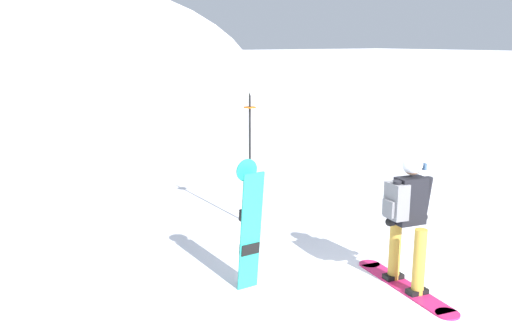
{
  "coord_description": "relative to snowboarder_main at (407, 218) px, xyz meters",
  "views": [
    {
      "loc": [
        -4.67,
        -4.17,
        3.03
      ],
      "look_at": [
        0.18,
        3.28,
        1.0
      ],
      "focal_mm": 39.37,
      "sensor_mm": 36.0,
      "label": 1
    }
  ],
  "objects": [
    {
      "name": "piste_marker_near",
      "position": [
        -0.27,
        3.14,
        0.35
      ],
      "size": [
        0.2,
        0.2,
        2.24
      ],
      "color": "black",
      "rests_on": "ground"
    },
    {
      "name": "ground_plane",
      "position": [
        -0.43,
        -0.29,
        -0.92
      ],
      "size": [
        300.0,
        300.0,
        0.0
      ],
      "primitive_type": "plane",
      "color": "white"
    },
    {
      "name": "spare_snowboard",
      "position": [
        -1.62,
        1.01,
        -0.08
      ],
      "size": [
        0.28,
        0.21,
        1.65
      ],
      "color": "#23B7A3",
      "rests_on": "ground"
    },
    {
      "name": "snowboarder_main",
      "position": [
        0.0,
        0.0,
        0.0
      ],
      "size": [
        0.65,
        1.81,
        1.71
      ],
      "color": "#D11E5B",
      "rests_on": "ground"
    }
  ]
}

